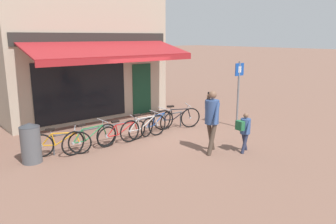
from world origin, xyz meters
The scene contains 13 objects.
ground_plane centered at (0.00, 0.00, 0.00)m, with size 160.00×160.00×0.00m, color brown.
shop_front centered at (-0.62, 3.96, 3.09)m, with size 6.48×4.96×6.19m.
bike_rack_rail centered at (-1.12, -0.15, 0.49)m, with size 4.75×0.04×0.57m.
bicycle_orange centered at (-3.29, -0.29, 0.35)m, with size 1.51×0.79×0.79m.
bicycle_green centered at (-2.49, -0.44, 0.38)m, with size 1.80×0.52×0.84m.
bicycle_red centered at (-1.45, -0.48, 0.35)m, with size 1.76×0.52×0.81m.
bicycle_silver centered at (-0.65, -0.49, 0.38)m, with size 1.80×0.52×0.85m.
bicycle_blue centered at (0.05, -0.23, 0.35)m, with size 1.69×0.67×0.80m.
bicycle_black centered at (0.92, -0.27, 0.39)m, with size 1.69×0.78×0.89m.
pedestrian_adult centered at (0.10, -2.71, 1.09)m, with size 0.59×0.69×1.78m.
pedestrian_child centered at (0.84, -3.28, 0.70)m, with size 0.51×0.43×1.15m.
litter_bin centered at (-4.08, -0.31, 0.54)m, with size 0.52×0.52×1.07m.
parking_sign centered at (2.80, -1.43, 1.45)m, with size 0.44×0.07×2.36m.
Camera 1 is at (-6.39, -8.79, 3.22)m, focal length 35.00 mm.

